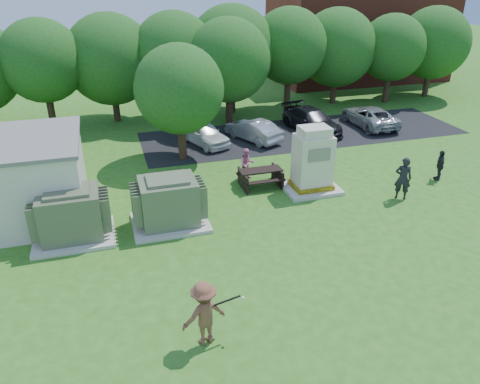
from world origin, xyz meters
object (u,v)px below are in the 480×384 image
object	(u,v)px
person_by_generator	(403,178)
car_dark	(312,121)
transformer_left	(71,216)
person_walking_right	(440,165)
car_silver_a	(253,130)
person_at_picnic	(247,164)
picnic_table	(261,176)
car_white	(204,133)
generator_cabinet	(312,163)
car_silver_b	(370,116)
transformer_right	(169,203)
batter	(204,314)

from	to	relation	value
person_by_generator	car_dark	xyz separation A→B (m)	(0.10, 9.83, -0.28)
transformer_left	person_walking_right	bearing A→B (deg)	2.20
car_silver_a	car_dark	world-z (taller)	car_dark
person_at_picnic	person_walking_right	world-z (taller)	person_at_picnic
picnic_table	transformer_left	bearing A→B (deg)	-163.93
transformer_left	car_white	world-z (taller)	transformer_left
generator_cabinet	car_silver_b	xyz separation A→B (m)	(7.68, 7.82, -0.70)
transformer_right	batter	xyz separation A→B (m)	(-0.10, -6.82, 0.01)
generator_cabinet	person_by_generator	size ratio (longest dim) A/B	1.56
batter	generator_cabinet	bearing A→B (deg)	-142.62
transformer_right	generator_cabinet	world-z (taller)	generator_cabinet
batter	car_dark	size ratio (longest dim) A/B	0.40
car_silver_a	car_silver_b	size ratio (longest dim) A/B	0.83
car_dark	transformer_left	bearing A→B (deg)	-156.24
person_walking_right	car_silver_a	xyz separation A→B (m)	(-6.88, 8.03, -0.12)
generator_cabinet	person_at_picnic	world-z (taller)	generator_cabinet
transformer_left	batter	world-z (taller)	transformer_left
car_silver_b	car_dark	bearing A→B (deg)	-0.44
transformer_left	person_walking_right	xyz separation A→B (m)	(16.96, 0.65, -0.22)
generator_cabinet	person_by_generator	distance (m)	4.03
transformer_right	car_white	world-z (taller)	transformer_right
person_by_generator	car_silver_b	world-z (taller)	person_by_generator
person_at_picnic	car_silver_a	distance (m)	5.62
generator_cabinet	batter	bearing A→B (deg)	-130.20
car_silver_a	car_silver_b	world-z (taller)	car_silver_b
person_walking_right	car_dark	xyz separation A→B (m)	(-2.86, 8.56, -0.05)
car_silver_a	car_white	bearing A→B (deg)	-28.86
generator_cabinet	car_dark	distance (m)	8.67
batter	person_by_generator	distance (m)	12.11
transformer_right	car_silver_a	distance (m)	10.77
generator_cabinet	car_silver_a	bearing A→B (deg)	93.34
batter	person_by_generator	xyz separation A→B (m)	(10.40, 6.20, 0.01)
picnic_table	person_at_picnic	size ratio (longest dim) A/B	1.29
person_by_generator	car_silver_a	world-z (taller)	person_by_generator
car_white	car_silver_a	bearing A→B (deg)	-24.68
person_walking_right	car_white	distance (m)	12.83
person_walking_right	car_silver_b	world-z (taller)	person_walking_right
batter	person_by_generator	bearing A→B (deg)	-161.62
car_white	car_silver_b	size ratio (longest dim) A/B	0.82
picnic_table	person_at_picnic	xyz separation A→B (m)	(-0.35, 1.03, 0.24)
person_at_picnic	car_silver_b	xyz separation A→B (m)	(10.15, 5.72, -0.13)
transformer_left	car_silver_b	world-z (taller)	transformer_left
transformer_right	person_at_picnic	bearing A→B (deg)	38.54
car_silver_a	person_at_picnic	bearing A→B (deg)	43.78
person_by_generator	person_at_picnic	size ratio (longest dim) A/B	1.27
batter	car_silver_a	world-z (taller)	batter
person_by_generator	car_dark	distance (m)	9.83
person_at_picnic	car_white	xyz separation A→B (m)	(-0.91, 5.44, -0.13)
picnic_table	person_walking_right	distance (m)	8.76
transformer_left	person_walking_right	distance (m)	16.97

